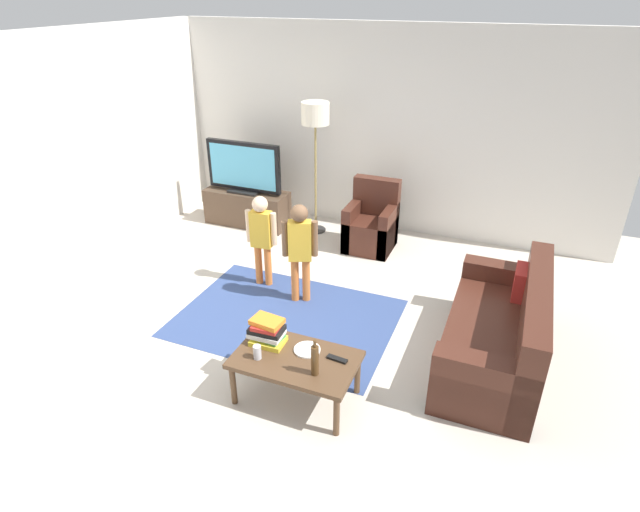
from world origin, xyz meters
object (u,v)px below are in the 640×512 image
at_px(floor_lamp, 315,121).
at_px(tv_stand, 247,208).
at_px(tv, 244,168).
at_px(tv_remote, 337,359).
at_px(child_center, 300,245).
at_px(soda_can, 257,352).
at_px(plate, 307,350).
at_px(armchair, 372,226).
at_px(child_near_tv, 262,233).
at_px(bottle, 315,360).
at_px(book_stack, 267,332).
at_px(couch, 502,336).
at_px(coffee_table, 296,362).

bearing_deg(floor_lamp, tv_stand, -171.39).
relative_size(tv, tv_remote, 6.47).
xyz_separation_m(floor_lamp, child_center, (0.55, -1.74, -0.87)).
relative_size(soda_can, plate, 0.55).
bearing_deg(tv_stand, armchair, -1.20).
xyz_separation_m(child_near_tv, bottle, (1.35, -1.69, -0.09)).
relative_size(tv, floor_lamp, 0.62).
distance_m(armchair, soda_can, 3.08).
xyz_separation_m(tv, book_stack, (1.84, -2.88, -0.32)).
bearing_deg(book_stack, tv_remote, 0.26).
bearing_deg(child_center, tv, 134.71).
bearing_deg(tv_stand, plate, -52.71).
height_order(book_stack, soda_can, book_stack).
bearing_deg(tv, armchair, -0.57).
distance_m(child_near_tv, tv_remote, 2.07).
distance_m(couch, tv_remote, 1.58).
xyz_separation_m(tv, plate, (2.19, -2.86, -0.42)).
relative_size(tv_stand, bottle, 3.78).
relative_size(armchair, coffee_table, 0.90).
bearing_deg(child_center, couch, -7.76).
distance_m(couch, child_near_tv, 2.71).
xyz_separation_m(tv, coffee_table, (2.14, -2.98, -0.48)).
bearing_deg(child_near_tv, plate, -50.87).
distance_m(tv, coffee_table, 3.70).
xyz_separation_m(couch, floor_lamp, (-2.66, 2.03, 1.25)).
relative_size(armchair, child_near_tv, 0.84).
relative_size(armchair, child_center, 0.80).
bearing_deg(child_near_tv, tv_stand, 125.34).
bearing_deg(tv, child_center, -45.29).
distance_m(armchair, child_near_tv, 1.67).
height_order(tv_stand, book_stack, book_stack).
relative_size(couch, soda_can, 15.00).
relative_size(child_near_tv, book_stack, 3.56).
relative_size(tv, bottle, 3.47).
height_order(couch, child_center, child_center).
relative_size(coffee_table, tv_remote, 5.88).
distance_m(bottle, tv_remote, 0.27).
height_order(bottle, tv_remote, bottle).
relative_size(floor_lamp, bottle, 5.61).
bearing_deg(coffee_table, tv, 125.73).
height_order(tv_remote, plate, plate).
relative_size(couch, armchair, 2.00).
relative_size(floor_lamp, child_center, 1.58).
distance_m(armchair, tv_remote, 2.92).
relative_size(tv, soda_can, 9.17).
distance_m(floor_lamp, plate, 3.44).
relative_size(tv_stand, soda_can, 10.00).
relative_size(tv_stand, child_near_tv, 1.11).
distance_m(book_stack, bottle, 0.56).
bearing_deg(coffee_table, child_center, 112.69).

